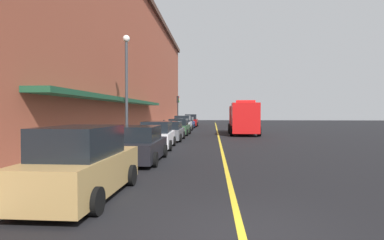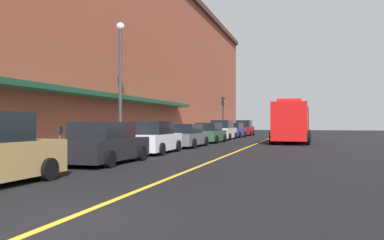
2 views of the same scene
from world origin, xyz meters
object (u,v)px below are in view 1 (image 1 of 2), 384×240
at_px(parked_car_4, 179,127).
at_px(traffic_light_near, 178,106).
at_px(parked_car_3, 171,131).
at_px(parked_car_6, 187,123).
at_px(parking_meter_2, 164,124).
at_px(parked_car_0, 83,165).
at_px(fire_truck, 243,119).
at_px(parking_meter_0, 101,140).
at_px(parked_car_5, 183,124).
at_px(parked_car_2, 157,136).
at_px(parked_car_1, 139,145).
at_px(parking_meter_4, 169,123).
at_px(parking_meter_1, 128,133).
at_px(parking_meter_3, 115,137).
at_px(parked_car_7, 191,121).
at_px(street_lamp_left, 126,78).

relative_size(parked_car_4, traffic_light_near, 1.01).
height_order(parked_car_3, parked_car_6, parked_car_6).
bearing_deg(parking_meter_2, parked_car_6, 83.73).
bearing_deg(parked_car_6, parked_car_0, -178.19).
xyz_separation_m(fire_truck, parking_meter_0, (-7.89, -18.94, -0.54)).
height_order(parked_car_3, parked_car_5, parked_car_5).
relative_size(parked_car_2, parked_car_4, 1.04).
relative_size(parked_car_1, parked_car_3, 0.94).
bearing_deg(parking_meter_4, traffic_light_near, 89.57).
bearing_deg(parked_car_3, parking_meter_1, 168.85).
distance_m(parked_car_2, parking_meter_3, 4.44).
relative_size(fire_truck, traffic_light_near, 1.77).
xyz_separation_m(parking_meter_0, parking_meter_3, (0.00, 1.99, 0.00)).
bearing_deg(parked_car_0, parking_meter_4, 3.81).
relative_size(parked_car_3, parked_car_6, 0.97).
distance_m(parked_car_4, parking_meter_1, 13.46).
bearing_deg(parking_meter_0, parked_car_0, -75.11).
relative_size(fire_truck, parking_meter_2, 5.72).
height_order(parked_car_6, parking_meter_1, parked_car_6).
relative_size(parked_car_6, parking_meter_0, 3.72).
xyz_separation_m(parking_meter_2, parking_meter_3, (0.00, -15.49, 0.00)).
bearing_deg(parking_meter_0, traffic_light_near, 89.88).
xyz_separation_m(parked_car_2, traffic_light_near, (-1.29, 23.15, 2.36)).
bearing_deg(parking_meter_1, parked_car_7, 87.40).
bearing_deg(fire_truck, parked_car_7, -157.92).
relative_size(parked_car_4, parked_car_5, 0.95).
height_order(parking_meter_1, parking_meter_4, same).
distance_m(parked_car_3, parking_meter_1, 7.57).
distance_m(parked_car_1, parking_meter_1, 3.73).
distance_m(parked_car_3, parking_meter_3, 9.84).
bearing_deg(parked_car_1, parked_car_6, -0.03).
xyz_separation_m(parked_car_7, parking_meter_4, (-1.42, -14.42, 0.18)).
bearing_deg(parked_car_6, parked_car_1, -177.97).
relative_size(parked_car_5, parking_meter_1, 3.44).
height_order(parked_car_0, parking_meter_3, parked_car_0).
bearing_deg(parked_car_5, parked_car_6, -0.08).
xyz_separation_m(parked_car_2, parking_meter_0, (-1.35, -6.21, 0.26)).
distance_m(parked_car_2, parked_car_6, 23.25).
xyz_separation_m(parked_car_1, parked_car_2, (-0.12, 5.34, 0.02)).
distance_m(parked_car_4, parking_meter_0, 17.74).
bearing_deg(parked_car_2, traffic_light_near, 1.13).
relative_size(parking_meter_0, traffic_light_near, 0.31).
height_order(parking_meter_1, street_lamp_left, street_lamp_left).
height_order(parked_car_0, parked_car_1, parked_car_0).
distance_m(parked_car_2, traffic_light_near, 23.30).
bearing_deg(parked_car_2, parking_meter_0, 165.69).
bearing_deg(parked_car_5, parked_car_3, -179.26).
height_order(parked_car_0, fire_truck, fire_truck).
relative_size(parked_car_2, parking_meter_1, 3.39).
relative_size(parked_car_0, parking_meter_4, 3.47).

